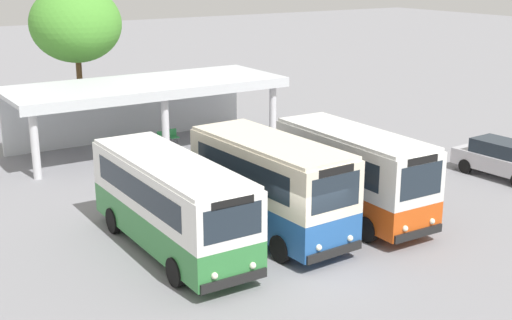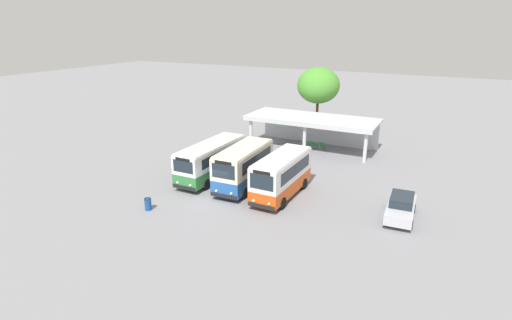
% 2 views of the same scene
% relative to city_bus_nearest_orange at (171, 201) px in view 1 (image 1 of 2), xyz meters
% --- Properties ---
extents(ground_plane, '(180.00, 180.00, 0.00)m').
position_rel_city_bus_nearest_orange_xyz_m(ground_plane, '(2.88, -3.69, -1.72)').
color(ground_plane, gray).
extents(city_bus_nearest_orange, '(2.40, 8.08, 3.08)m').
position_rel_city_bus_nearest_orange_xyz_m(city_bus_nearest_orange, '(0.00, 0.00, 0.00)').
color(city_bus_nearest_orange, black).
rests_on(city_bus_nearest_orange, ground).
extents(city_bus_second_in_row, '(2.67, 6.92, 3.38)m').
position_rel_city_bus_nearest_orange_xyz_m(city_bus_second_in_row, '(3.48, -0.59, 0.15)').
color(city_bus_second_in_row, black).
rests_on(city_bus_second_in_row, ground).
extents(city_bus_middle_cream, '(2.39, 6.97, 3.27)m').
position_rel_city_bus_nearest_orange_xyz_m(city_bus_middle_cream, '(6.95, -0.85, 0.09)').
color(city_bus_middle_cream, black).
rests_on(city_bus_middle_cream, ground).
extents(parked_car_flank, '(2.03, 4.43, 1.62)m').
position_rel_city_bus_nearest_orange_xyz_m(parked_car_flank, '(15.78, -0.57, -0.89)').
color(parked_car_flank, black).
rests_on(parked_car_flank, ground).
extents(terminal_canopy, '(13.71, 5.35, 3.40)m').
position_rel_city_bus_nearest_orange_xyz_m(terminal_canopy, '(4.64, 12.96, 0.91)').
color(terminal_canopy, silver).
rests_on(terminal_canopy, ground).
extents(waiting_chair_end_by_column, '(0.45, 0.45, 0.86)m').
position_rel_city_bus_nearest_orange_xyz_m(waiting_chair_end_by_column, '(4.55, 12.06, -1.19)').
color(waiting_chair_end_by_column, slate).
rests_on(waiting_chair_end_by_column, ground).
extents(waiting_chair_second_from_end, '(0.45, 0.45, 0.86)m').
position_rel_city_bus_nearest_orange_xyz_m(waiting_chair_second_from_end, '(5.25, 11.95, -1.19)').
color(waiting_chair_second_from_end, slate).
rests_on(waiting_chair_second_from_end, ground).
extents(waiting_chair_middle_seat, '(0.45, 0.45, 0.86)m').
position_rel_city_bus_nearest_orange_xyz_m(waiting_chair_middle_seat, '(5.95, 12.09, -1.19)').
color(waiting_chair_middle_seat, slate).
rests_on(waiting_chair_middle_seat, ground).
extents(roadside_tree_behind_canopy, '(4.95, 4.95, 8.00)m').
position_rel_city_bus_nearest_orange_xyz_m(roadside_tree_behind_canopy, '(3.21, 18.10, 4.17)').
color(roadside_tree_behind_canopy, brown).
rests_on(roadside_tree_behind_canopy, ground).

